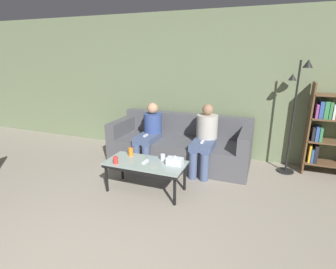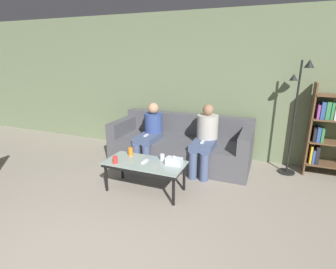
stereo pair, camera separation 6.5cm
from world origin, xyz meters
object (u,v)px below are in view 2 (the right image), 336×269
(couch, at_px, (181,145))
(tissue_box, at_px, (174,161))
(seated_person_left_end, at_px, (150,132))
(coffee_table, at_px, (145,165))
(cup_far_center, at_px, (115,160))
(game_remote, at_px, (145,161))
(bookshelf, at_px, (329,130))
(standing_lamp, at_px, (297,106))
(cup_near_right, at_px, (131,152))
(seated_person_mid_left, at_px, (205,137))
(cup_near_left, at_px, (162,157))

(couch, bearing_deg, tissue_box, -75.65)
(tissue_box, distance_m, seated_person_left_end, 1.19)
(coffee_table, bearing_deg, cup_far_center, -153.18)
(game_remote, bearing_deg, tissue_box, 9.42)
(bookshelf, height_order, standing_lamp, standing_lamp)
(couch, relative_size, bookshelf, 1.65)
(cup_near_right, xyz_separation_m, standing_lamp, (2.21, 1.24, 0.61))
(coffee_table, height_order, tissue_box, tissue_box)
(coffee_table, relative_size, cup_near_right, 9.42)
(bookshelf, bearing_deg, cup_far_center, -148.28)
(seated_person_left_end, bearing_deg, seated_person_mid_left, 1.06)
(coffee_table, relative_size, game_remote, 7.42)
(couch, bearing_deg, cup_near_left, -85.80)
(cup_far_center, xyz_separation_m, tissue_box, (0.77, 0.25, 0.00))
(cup_near_left, bearing_deg, game_remote, -139.08)
(tissue_box, height_order, seated_person_mid_left, seated_person_mid_left)
(couch, height_order, cup_near_right, couch)
(tissue_box, bearing_deg, cup_near_left, 155.14)
(coffee_table, relative_size, seated_person_left_end, 1.05)
(standing_lamp, bearing_deg, tissue_box, -138.54)
(seated_person_left_end, xyz_separation_m, seated_person_mid_left, (0.98, 0.02, 0.02))
(couch, xyz_separation_m, coffee_table, (-0.12, -1.20, 0.09))
(cup_far_center, height_order, tissue_box, tissue_box)
(tissue_box, relative_size, bookshelf, 0.15)
(cup_near_left, height_order, seated_person_left_end, seated_person_left_end)
(coffee_table, height_order, cup_near_left, cup_near_left)
(bookshelf, xyz_separation_m, seated_person_left_end, (-2.79, -0.58, -0.18))
(standing_lamp, bearing_deg, cup_near_right, -150.76)
(cup_near_right, relative_size, bookshelf, 0.08)
(bookshelf, bearing_deg, couch, -171.78)
(couch, xyz_separation_m, standing_lamp, (1.79, 0.19, 0.80))
(cup_near_right, relative_size, cup_far_center, 1.19)
(cup_far_center, relative_size, bookshelf, 0.07)
(cup_near_left, height_order, standing_lamp, standing_lamp)
(tissue_box, relative_size, game_remote, 1.47)
(cup_far_center, relative_size, standing_lamp, 0.06)
(couch, height_order, seated_person_left_end, seated_person_left_end)
(couch, distance_m, seated_person_left_end, 0.61)
(couch, relative_size, standing_lamp, 1.35)
(cup_near_left, relative_size, bookshelf, 0.06)
(couch, height_order, bookshelf, bookshelf)
(couch, xyz_separation_m, tissue_box, (0.29, -1.13, 0.18))
(coffee_table, height_order, game_remote, game_remote)
(cup_near_left, distance_m, bookshelf, 2.62)
(couch, xyz_separation_m, seated_person_left_end, (-0.49, -0.24, 0.27))
(standing_lamp, bearing_deg, game_remote, -143.85)
(cup_near_right, height_order, standing_lamp, standing_lamp)
(coffee_table, distance_m, seated_person_mid_left, 1.17)
(coffee_table, xyz_separation_m, tissue_box, (0.41, 0.07, 0.09))
(cup_near_right, height_order, seated_person_mid_left, seated_person_mid_left)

